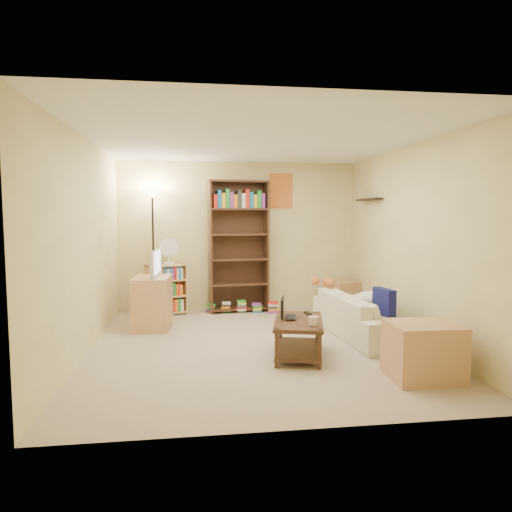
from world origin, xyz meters
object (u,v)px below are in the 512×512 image
object	(u,v)px
television	(152,263)
floor_lamp	(153,214)
laptop	(294,317)
short_bookshelf	(166,290)
tall_bookshelf	(239,243)
end_cabinet	(423,351)
tv_stand	(152,303)
sofa	(363,315)
mug	(313,321)
tabby_cat	(326,282)
side_table	(343,296)
coffee_table	(299,333)
desk_fan	(169,250)

from	to	relation	value
television	floor_lamp	bearing A→B (deg)	7.87
laptop	short_bookshelf	bearing A→B (deg)	46.73
tall_bookshelf	end_cabinet	world-z (taller)	tall_bookshelf
laptop	tv_stand	distance (m)	2.28
television	sofa	bearing A→B (deg)	-101.20
television	short_bookshelf	xyz separation A→B (m)	(0.15, 0.87, -0.52)
mug	tabby_cat	bearing A→B (deg)	69.45
tabby_cat	mug	size ratio (longest dim) A/B	3.17
tv_stand	side_table	world-z (taller)	tv_stand
sofa	tv_stand	bearing A→B (deg)	70.19
floor_lamp	mug	bearing A→B (deg)	-55.98
laptop	floor_lamp	xyz separation A→B (m)	(-1.79, 2.46, 1.19)
tall_bookshelf	end_cabinet	xyz separation A→B (m)	(1.49, -3.40, -0.87)
tv_stand	floor_lamp	xyz separation A→B (m)	(-0.06, 0.98, 1.25)
laptop	tall_bookshelf	bearing A→B (deg)	21.91
coffee_table	tv_stand	bearing A→B (deg)	152.17
coffee_table	tv_stand	size ratio (longest dim) A/B	1.42
side_table	television	bearing A→B (deg)	-165.62
mug	tall_bookshelf	xyz separation A→B (m)	(-0.52, 2.83, 0.67)
tabby_cat	laptop	size ratio (longest dim) A/B	1.34
tabby_cat	end_cabinet	size ratio (longest dim) A/B	0.66
coffee_table	laptop	world-z (taller)	laptop
short_bookshelf	laptop	bearing A→B (deg)	-78.73
laptop	tall_bookshelf	world-z (taller)	tall_bookshelf
coffee_table	desk_fan	world-z (taller)	desk_fan
mug	tall_bookshelf	bearing A→B (deg)	100.49
coffee_table	tv_stand	xyz separation A→B (m)	(-1.76, 1.56, 0.10)
sofa	television	distance (m)	3.00
end_cabinet	side_table	bearing A→B (deg)	85.51
floor_lamp	side_table	bearing A→B (deg)	-3.57
side_table	tall_bookshelf	bearing A→B (deg)	173.61
sofa	coffee_table	size ratio (longest dim) A/B	1.86
laptop	mug	bearing A→B (deg)	-149.60
sofa	coffee_table	bearing A→B (deg)	122.15
short_bookshelf	coffee_table	bearing A→B (deg)	-79.20
coffee_table	end_cabinet	distance (m)	1.36
mug	end_cabinet	xyz separation A→B (m)	(0.97, -0.57, -0.20)
tall_bookshelf	desk_fan	world-z (taller)	tall_bookshelf
television	side_table	size ratio (longest dim) A/B	1.32
desk_fan	tv_stand	bearing A→B (deg)	-103.20
floor_lamp	tabby_cat	bearing A→B (deg)	-22.39
floor_lamp	desk_fan	bearing A→B (deg)	-32.51
side_table	end_cabinet	distance (m)	3.22
mug	floor_lamp	distance (m)	3.61
television	end_cabinet	xyz separation A→B (m)	(2.82, -2.42, -0.65)
laptop	television	size ratio (longest dim) A/B	0.49
floor_lamp	side_table	world-z (taller)	floor_lamp
sofa	side_table	xyz separation A→B (m)	(0.25, 1.58, -0.02)
short_bookshelf	end_cabinet	distance (m)	4.24
mug	floor_lamp	size ratio (longest dim) A/B	0.07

